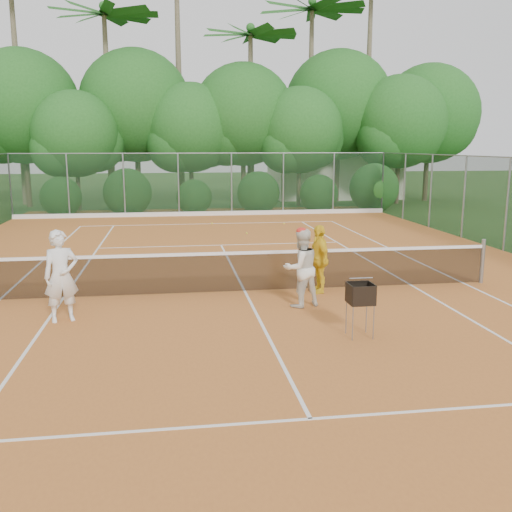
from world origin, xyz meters
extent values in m
plane|color=#264719|center=(0.00, 0.00, 0.00)|extent=(120.00, 120.00, 0.00)
cube|color=#BB6A2B|center=(0.00, 0.00, 0.01)|extent=(18.00, 36.00, 0.02)
cube|color=beige|center=(9.00, 24.00, 1.50)|extent=(8.00, 5.00, 3.00)
cylinder|color=gray|center=(5.94, 0.00, 0.57)|extent=(0.10, 0.10, 1.10)
cube|color=black|center=(0.00, 0.00, 0.48)|extent=(11.87, 0.03, 0.86)
cube|color=white|center=(0.00, 0.00, 0.95)|extent=(11.87, 0.04, 0.07)
imported|color=white|center=(-3.79, -1.72, 0.92)|extent=(0.76, 0.62, 1.79)
imported|color=white|center=(1.01, -1.39, 0.85)|extent=(0.97, 0.85, 1.67)
ellipsoid|color=red|center=(1.01, -1.39, 1.65)|extent=(0.22, 0.22, 0.14)
imported|color=yellow|center=(1.69, -0.29, 0.81)|extent=(0.50, 0.97, 1.58)
cylinder|color=gray|center=(1.43, -3.65, 0.33)|extent=(0.02, 0.02, 0.62)
cylinder|color=gray|center=(1.81, -3.27, 0.33)|extent=(0.02, 0.02, 0.62)
cube|color=black|center=(1.62, -3.46, 0.81)|extent=(0.43, 0.43, 0.36)
sphere|color=yellow|center=(0.08, 11.74, 0.05)|extent=(0.07, 0.07, 0.07)
sphere|color=yellow|center=(3.16, 11.21, 0.05)|extent=(0.07, 0.07, 0.07)
sphere|color=#C3D030|center=(1.20, 8.74, 0.05)|extent=(0.07, 0.07, 0.07)
cube|color=white|center=(0.00, 11.88, 0.02)|extent=(11.03, 0.06, 0.01)
cube|color=white|center=(5.49, 0.00, 0.02)|extent=(0.06, 23.77, 0.01)
cube|color=white|center=(-4.11, 0.00, 0.02)|extent=(0.06, 23.77, 0.01)
cube|color=white|center=(4.11, 0.00, 0.02)|extent=(0.06, 23.77, 0.01)
cube|color=white|center=(0.00, 6.40, 0.02)|extent=(8.23, 0.06, 0.01)
cube|color=white|center=(0.00, -6.40, 0.02)|extent=(8.23, 0.06, 0.01)
cube|color=white|center=(0.00, 0.00, 0.02)|extent=(0.06, 12.80, 0.01)
cube|color=#19381E|center=(0.00, 15.00, 1.52)|extent=(18.00, 0.02, 3.00)
cylinder|color=gray|center=(-9.00, 15.00, 1.52)|extent=(0.07, 0.07, 3.00)
cylinder|color=gray|center=(9.00, 15.00, 1.52)|extent=(0.07, 0.07, 3.00)
cylinder|color=gray|center=(-9.00, 15.00, 1.52)|extent=(0.07, 0.07, 3.00)
cylinder|color=gray|center=(9.00, 15.00, 1.52)|extent=(0.07, 0.07, 3.00)
cylinder|color=brown|center=(-9.50, 20.50, 2.20)|extent=(0.30, 0.30, 4.40)
sphere|color=#21571D|center=(-9.50, 20.50, 5.46)|extent=(6.16, 6.16, 6.16)
cylinder|color=brown|center=(-6.50, 18.50, 1.60)|extent=(0.22, 0.22, 3.20)
sphere|color=#21571D|center=(-6.50, 18.50, 3.97)|extent=(4.48, 4.48, 4.48)
cylinder|color=brown|center=(-3.50, 21.00, 2.25)|extent=(0.31, 0.31, 4.50)
sphere|color=#21571D|center=(-3.50, 21.00, 5.58)|extent=(6.30, 6.30, 6.30)
cylinder|color=brown|center=(-0.50, 19.50, 1.75)|extent=(0.24, 0.24, 3.50)
sphere|color=#21571D|center=(-0.50, 19.50, 4.34)|extent=(4.90, 4.90, 4.90)
cylinder|color=brown|center=(2.50, 20.00, 2.05)|extent=(0.28, 0.28, 4.10)
sphere|color=#21571D|center=(2.50, 20.00, 5.08)|extent=(5.74, 5.74, 5.74)
cylinder|color=brown|center=(5.50, 18.80, 1.70)|extent=(0.23, 0.23, 3.40)
sphere|color=#21571D|center=(5.50, 18.80, 4.22)|extent=(4.76, 4.76, 4.76)
cylinder|color=brown|center=(8.50, 21.50, 2.33)|extent=(0.32, 0.32, 4.65)
sphere|color=#21571D|center=(8.50, 21.50, 5.77)|extent=(6.51, 6.51, 6.51)
cylinder|color=brown|center=(11.50, 19.20, 1.90)|extent=(0.26, 0.26, 3.80)
sphere|color=#21571D|center=(11.50, 19.20, 4.71)|extent=(5.32, 5.32, 5.32)
cylinder|color=brown|center=(14.00, 20.80, 2.12)|extent=(0.29, 0.29, 4.25)
sphere|color=#21571D|center=(14.00, 20.80, 5.27)|extent=(5.95, 5.95, 5.95)
cone|color=brown|center=(-10.00, 22.00, 6.50)|extent=(0.44, 0.44, 13.00)
cone|color=brown|center=(-5.00, 21.00, 5.50)|extent=(0.44, 0.44, 11.00)
sphere|color=#21571D|center=(-5.00, 21.00, 10.83)|extent=(0.50, 0.50, 0.50)
cone|color=brown|center=(-1.00, 23.00, 7.50)|extent=(0.44, 0.44, 15.00)
cone|color=brown|center=(3.00, 20.50, 5.00)|extent=(0.44, 0.44, 10.00)
sphere|color=#21571D|center=(3.00, 20.50, 9.85)|extent=(0.50, 0.50, 0.50)
cone|color=brown|center=(7.00, 22.50, 6.00)|extent=(0.44, 0.44, 12.00)
sphere|color=#21571D|center=(7.00, 22.50, 11.82)|extent=(0.50, 0.50, 0.50)
cone|color=brown|center=(11.00, 23.50, 7.00)|extent=(0.44, 0.44, 14.00)
camera|label=1|loc=(-1.65, -12.84, 3.39)|focal=40.00mm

